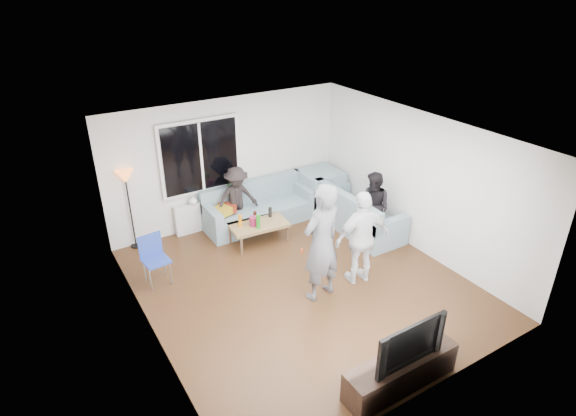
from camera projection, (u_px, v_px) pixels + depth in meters
floor at (301, 284)px, 8.08m from camera, size 5.00×5.50×0.04m
ceiling at (304, 135)px, 6.90m from camera, size 5.00×5.50×0.04m
wall_back at (228, 161)px, 9.61m from camera, size 5.00×0.04×2.60m
wall_front at (436, 312)px, 5.38m from camera, size 5.00×0.04×2.60m
wall_left at (143, 261)px, 6.32m from camera, size 0.04×5.50×2.60m
wall_right at (418, 182)px, 8.67m from camera, size 0.04×5.50×2.60m
window_frame at (200, 156)px, 9.15m from camera, size 1.62×0.06×1.47m
window_glass at (201, 157)px, 9.12m from camera, size 1.50×0.02×1.35m
window_mullion at (201, 157)px, 9.11m from camera, size 0.05×0.03×1.35m
radiator at (206, 214)px, 9.68m from camera, size 1.30×0.12×0.62m
potted_plant at (228, 188)px, 9.67m from camera, size 0.21×0.18×0.34m
vase at (193, 200)px, 9.35m from camera, size 0.22×0.22×0.18m
sofa_back_section at (259, 205)px, 9.81m from camera, size 2.30×0.85×0.85m
sofa_right_section at (359, 210)px, 9.59m from camera, size 2.00×0.85×0.85m
sofa_corner at (319, 189)px, 10.52m from camera, size 0.85×0.85×0.85m
cushion_yellow at (221, 212)px, 9.35m from camera, size 0.46×0.42×0.14m
cushion_red at (227, 208)px, 9.50m from camera, size 0.45×0.42×0.13m
coffee_table at (259, 233)px, 9.23m from camera, size 1.15×0.70×0.40m
pitcher at (254, 221)px, 9.05m from camera, size 0.17×0.17×0.17m
side_chair at (156, 261)px, 7.91m from camera, size 0.44×0.44×0.86m
floor_lamp at (130, 210)px, 8.82m from camera, size 0.32×0.32×1.56m
player_left at (321, 243)px, 7.35m from camera, size 0.79×0.59×1.98m
player_right at (362, 238)px, 7.80m from camera, size 1.02×0.55×1.66m
spectator_right at (374, 207)px, 9.15m from camera, size 0.59×0.72×1.37m
spectator_back at (237, 199)px, 9.50m from camera, size 0.89×0.54×1.34m
tv_console at (401, 372)px, 6.01m from camera, size 1.60×0.40×0.44m
television at (405, 340)px, 5.78m from camera, size 1.05×0.14×0.60m
bottle_a at (240, 221)px, 8.99m from camera, size 0.07×0.07×0.24m
bottle_b at (258, 222)px, 8.92m from camera, size 0.08×0.08×0.27m
bottle_e at (270, 212)px, 9.35m from camera, size 0.07×0.07×0.20m
bottle_c at (255, 216)px, 9.21m from camera, size 0.07×0.07×0.19m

